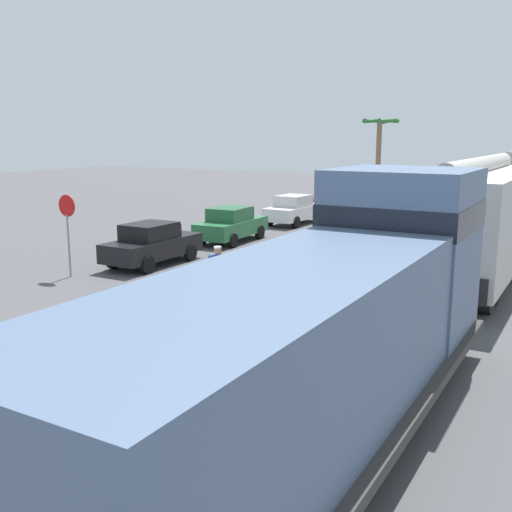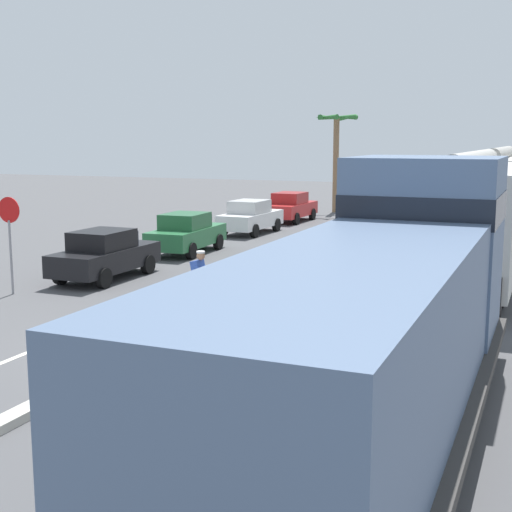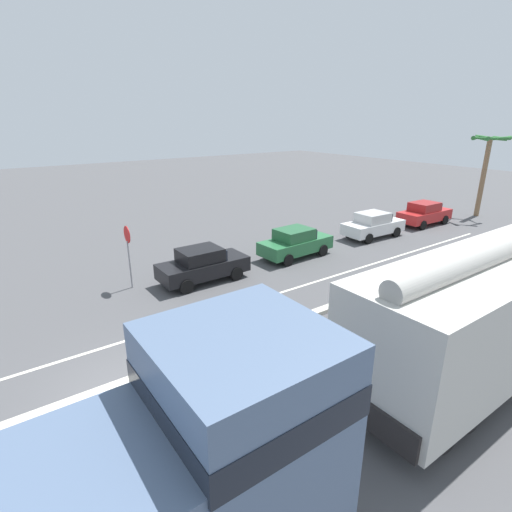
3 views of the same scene
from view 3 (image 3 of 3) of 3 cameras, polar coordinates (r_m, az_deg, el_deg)
ground_plane at (r=12.66m, az=-19.00°, el=-17.39°), size 120.00×120.00×0.00m
median_curb at (r=14.93m, az=3.71°, el=-9.85°), size 0.36×36.00×0.16m
lane_stripe at (r=16.67m, az=-1.53°, el=-6.81°), size 0.14×36.00×0.01m
hopper_car_lead at (r=13.49m, az=30.50°, el=-6.56°), size 2.90×10.60×4.18m
parked_car_black at (r=18.75m, az=-7.61°, el=-1.23°), size 1.85×4.21×1.62m
parked_car_green at (r=21.93m, az=5.65°, el=1.91°), size 1.97×4.27×1.62m
parked_car_white at (r=26.53m, az=16.38°, el=4.29°), size 1.95×4.26×1.62m
parked_car_red at (r=30.95m, az=22.92°, el=5.63°), size 1.91×4.24×1.62m
cyclist at (r=13.25m, az=-9.43°, el=-10.50°), size 1.71×0.51×1.71m
stop_sign at (r=18.35m, az=-17.82°, el=1.50°), size 0.76×0.08×2.88m
palm_tree_near at (r=35.09m, az=30.14°, el=12.41°), size 2.68×2.77×6.04m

